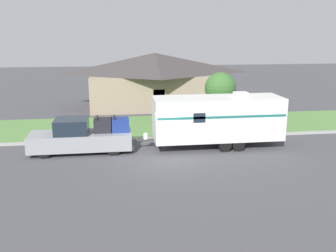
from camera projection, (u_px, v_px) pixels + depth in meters
The scene contains 8 objects.
ground_plane at pixel (162, 158), 21.01m from camera, with size 120.00×120.00×0.00m, color #47474C.
curb_strip at pixel (155, 139), 24.60m from camera, with size 80.00×0.30×0.14m.
lawn_strip at pixel (150, 126), 28.12m from camera, with size 80.00×7.00×0.03m.
house_across_street at pixel (155, 79), 35.17m from camera, with size 12.76×7.38×5.02m.
pickup_truck at pixel (82, 137), 21.87m from camera, with size 6.00×2.04×2.10m.
travel_trailer at pixel (217, 118), 22.74m from camera, with size 8.90×2.50×3.36m.
mailbox at pixel (226, 120), 25.81m from camera, with size 0.48×0.20×1.25m.
tree_in_yard at pixel (220, 88), 27.82m from camera, with size 2.34×2.34×4.01m.
Camera 1 is at (-2.41, -19.80, 6.85)m, focal length 40.00 mm.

